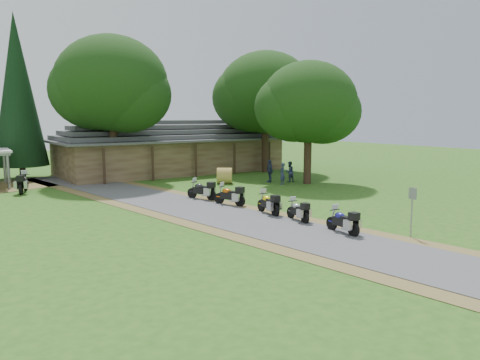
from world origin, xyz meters
TOP-DOWN VIEW (x-y plane):
  - ground at (0.00, 0.00)m, footprint 120.00×120.00m
  - driveway at (-0.50, 4.00)m, footprint 51.95×51.95m
  - lodge at (6.00, 24.00)m, footprint 21.40×9.40m
  - motorcycle_row_a at (1.75, -1.38)m, footprint 0.70×1.81m
  - motorcycle_row_b at (1.78, 1.64)m, footprint 0.82×1.75m
  - motorcycle_row_c at (1.61, 3.82)m, footprint 0.83×1.91m
  - motorcycle_row_d at (1.27, 7.07)m, footprint 1.25×1.99m
  - motorcycle_row_e at (0.89, 9.70)m, footprint 1.32×2.00m
  - motorcycle_carport_b at (-7.86, 18.84)m, footprint 1.38×2.25m
  - person_a at (9.23, 11.81)m, footprint 0.68×0.62m
  - person_b at (10.60, 12.57)m, footprint 0.55×0.40m
  - person_c at (9.24, 13.39)m, footprint 0.58×0.69m
  - hay_bale at (5.84, 14.71)m, footprint 1.66×1.68m
  - sign_post at (3.66, -3.54)m, footprint 0.39×0.07m
  - oak_lodge_left at (-0.68, 20.94)m, footprint 8.82×8.82m
  - oak_lodge_right at (13.21, 19.10)m, footprint 8.87×8.87m
  - oak_driveway at (11.15, 11.10)m, footprint 7.33×7.33m
  - cedar_near at (-6.54, 26.60)m, footprint 4.27×4.27m

SIDE VIEW (x-z plane):
  - ground at x=0.00m, z-range 0.00..0.00m
  - driveway at x=-0.50m, z-range 0.00..0.00m
  - motorcycle_row_b at x=1.78m, z-range 0.00..1.15m
  - motorcycle_row_a at x=1.75m, z-range 0.00..1.21m
  - hay_bale at x=5.84m, z-range 0.00..1.24m
  - motorcycle_row_c at x=1.61m, z-range 0.00..1.27m
  - motorcycle_row_d at x=1.27m, z-range 0.00..1.30m
  - motorcycle_row_e at x=0.89m, z-range 0.00..1.30m
  - motorcycle_carport_b at x=-7.86m, z-range 0.00..1.46m
  - person_b at x=10.60m, z-range 0.00..1.93m
  - person_a at x=9.23m, z-range 0.00..1.94m
  - person_c at x=9.24m, z-range 0.00..2.11m
  - sign_post at x=3.66m, z-range 0.00..2.19m
  - lodge at x=6.00m, z-range 0.00..4.90m
  - oak_driveway at x=11.15m, z-range 0.00..10.12m
  - oak_lodge_right at x=13.21m, z-range 0.00..11.91m
  - oak_lodge_left at x=-0.68m, z-range 0.00..12.53m
  - cedar_near at x=-6.54m, z-range 0.00..13.55m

